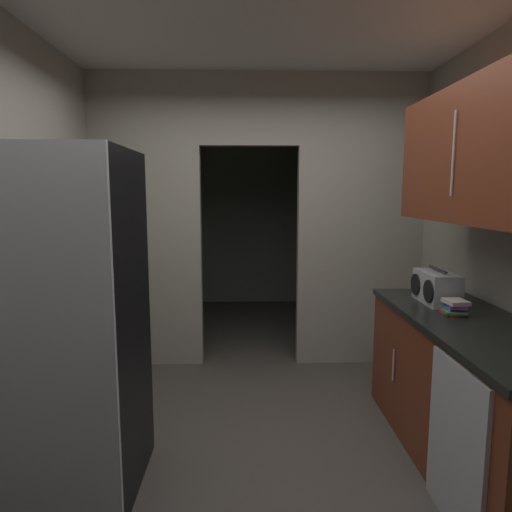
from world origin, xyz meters
name	(u,v)px	position (x,y,z in m)	size (l,w,h in m)	color
ground	(268,467)	(0.00, 0.00, 0.00)	(20.00, 20.00, 0.00)	#47423D
kitchen_overhead_slab	(265,17)	(0.00, 0.52, 2.74)	(3.48, 7.47, 0.06)	silver
kitchen_partition	(261,213)	(0.02, 1.73, 1.45)	(3.08, 0.12, 2.71)	#9E998C
adjoining_room_shell	(254,214)	(0.00, 3.46, 1.35)	(3.08, 2.55, 2.71)	gray
refrigerator	(65,326)	(-1.10, -0.14, 0.93)	(0.75, 0.80, 1.87)	black
lower_cabinet_run	(469,393)	(1.21, 0.01, 0.45)	(0.67, 1.85, 0.89)	maroon
dishwasher	(455,447)	(0.89, -0.50, 0.42)	(0.02, 0.56, 0.83)	#B7BABC
upper_cabinet_counterside	(486,154)	(1.21, 0.01, 1.86)	(0.36, 1.66, 0.78)	maroon
boombox	(436,287)	(1.17, 0.48, 1.00)	(0.21, 0.38, 0.24)	#B2B2B7
book_stack	(455,307)	(1.17, 0.17, 0.94)	(0.15, 0.18, 0.09)	red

